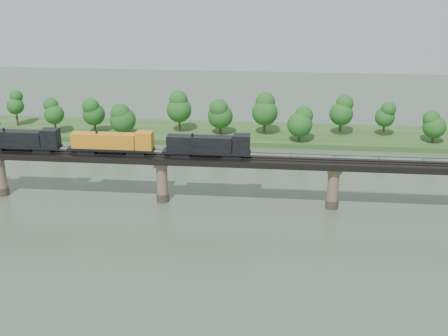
{
  "coord_description": "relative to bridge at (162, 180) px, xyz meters",
  "views": [
    {
      "loc": [
        26.71,
        -91.47,
        54.26
      ],
      "look_at": [
        14.74,
        30.0,
        9.0
      ],
      "focal_mm": 45.0,
      "sensor_mm": 36.0,
      "label": 1
    }
  ],
  "objects": [
    {
      "name": "far_treeline",
      "position": [
        -8.21,
        50.52,
        3.37
      ],
      "size": [
        289.06,
        17.54,
        13.6
      ],
      "color": "#382619",
      "rests_on": "far_bank"
    },
    {
      "name": "bridge",
      "position": [
        0.0,
        0.0,
        0.0
      ],
      "size": [
        236.0,
        30.0,
        11.5
      ],
      "color": "#473A2D",
      "rests_on": "ground"
    },
    {
      "name": "freight_train",
      "position": [
        -19.14,
        0.0,
        8.75
      ],
      "size": [
        82.57,
        3.22,
        5.68
      ],
      "color": "black",
      "rests_on": "bridge"
    },
    {
      "name": "far_bank",
      "position": [
        0.0,
        55.0,
        -4.66
      ],
      "size": [
        300.0,
        24.0,
        1.6
      ],
      "primitive_type": "cube",
      "color": "#2C5120",
      "rests_on": "ground"
    },
    {
      "name": "bridge_superstructure",
      "position": [
        0.0,
        0.0,
        6.33
      ],
      "size": [
        220.0,
        4.9,
        0.75
      ],
      "color": "black",
      "rests_on": "bridge"
    },
    {
      "name": "ground",
      "position": [
        0.0,
        -30.0,
        -5.46
      ],
      "size": [
        400.0,
        400.0,
        0.0
      ],
      "primitive_type": "plane",
      "color": "#3B4C3C",
      "rests_on": "ground"
    }
  ]
}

